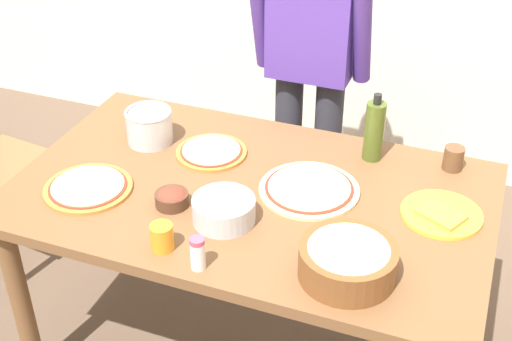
{
  "coord_description": "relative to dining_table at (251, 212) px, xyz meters",
  "views": [
    {
      "loc": [
        0.7,
        -1.79,
        2.1
      ],
      "look_at": [
        0.0,
        0.05,
        0.81
      ],
      "focal_mm": 48.8,
      "sensor_mm": 36.0,
      "label": 1
    }
  ],
  "objects": [
    {
      "name": "steel_pot",
      "position": [
        -0.47,
        0.17,
        0.16
      ],
      "size": [
        0.17,
        0.17,
        0.13
      ],
      "color": "#B7B7BC",
      "rests_on": "dining_table"
    },
    {
      "name": "cup_small_brown",
      "position": [
        0.61,
        0.38,
        0.13
      ],
      "size": [
        0.07,
        0.07,
        0.08
      ],
      "primitive_type": "cylinder",
      "color": "brown",
      "rests_on": "dining_table"
    },
    {
      "name": "person_cook",
      "position": [
        -0.03,
        0.76,
        0.27
      ],
      "size": [
        0.49,
        0.25,
        1.62
      ],
      "color": "#2D2D38",
      "rests_on": "ground"
    },
    {
      "name": "salt_shaker",
      "position": [
        0.0,
        -0.42,
        0.14
      ],
      "size": [
        0.04,
        0.04,
        0.11
      ],
      "color": "white",
      "rests_on": "dining_table"
    },
    {
      "name": "olive_oil_bottle",
      "position": [
        0.33,
        0.35,
        0.2
      ],
      "size": [
        0.07,
        0.07,
        0.26
      ],
      "color": "#47561E",
      "rests_on": "dining_table"
    },
    {
      "name": "pizza_second_cooked",
      "position": [
        -0.51,
        -0.19,
        0.1
      ],
      "size": [
        0.3,
        0.3,
        0.02
      ],
      "color": "#C67A33",
      "rests_on": "dining_table"
    },
    {
      "name": "popcorn_bowl",
      "position": [
        0.41,
        -0.3,
        0.15
      ],
      "size": [
        0.28,
        0.28,
        0.11
      ],
      "color": "brown",
      "rests_on": "dining_table"
    },
    {
      "name": "cup_orange",
      "position": [
        -0.14,
        -0.38,
        0.13
      ],
      "size": [
        0.07,
        0.07,
        0.08
      ],
      "primitive_type": "cylinder",
      "color": "orange",
      "rests_on": "dining_table"
    },
    {
      "name": "mixing_bowl_steel",
      "position": [
        -0.02,
        -0.18,
        0.13
      ],
      "size": [
        0.2,
        0.2,
        0.08
      ],
      "color": "#B7B7BC",
      "rests_on": "dining_table"
    },
    {
      "name": "pizza_raw_on_board",
      "position": [
        0.19,
        0.07,
        0.1
      ],
      "size": [
        0.34,
        0.34,
        0.02
      ],
      "color": "beige",
      "rests_on": "dining_table"
    },
    {
      "name": "plate_with_slice",
      "position": [
        0.62,
        0.08,
        0.1
      ],
      "size": [
        0.26,
        0.26,
        0.02
      ],
      "color": "gold",
      "rests_on": "dining_table"
    },
    {
      "name": "pizza_cooked_on_tray",
      "position": [
        -0.22,
        0.17,
        0.1
      ],
      "size": [
        0.26,
        0.26,
        0.02
      ],
      "color": "#C67A33",
      "rests_on": "dining_table"
    },
    {
      "name": "small_sauce_bowl",
      "position": [
        -0.21,
        -0.17,
        0.12
      ],
      "size": [
        0.11,
        0.11,
        0.06
      ],
      "color": "#4C2D1E",
      "rests_on": "dining_table"
    },
    {
      "name": "dining_table",
      "position": [
        0.0,
        0.0,
        0.0
      ],
      "size": [
        1.6,
        0.96,
        0.76
      ],
      "color": "brown",
      "rests_on": "ground"
    }
  ]
}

